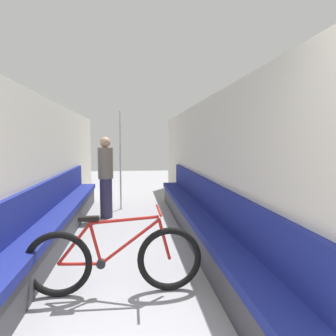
% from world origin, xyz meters
% --- Properties ---
extents(wall_left, '(0.10, 10.96, 2.24)m').
position_xyz_m(wall_left, '(-1.32, 3.88, 1.12)').
color(wall_left, beige).
rests_on(wall_left, ground).
extents(wall_right, '(0.10, 10.96, 2.24)m').
position_xyz_m(wall_right, '(1.32, 3.88, 1.12)').
color(wall_right, beige).
rests_on(wall_right, ground).
extents(bench_seat_row_left, '(0.41, 6.22, 0.95)m').
position_xyz_m(bench_seat_row_left, '(-1.10, 3.92, 0.32)').
color(bench_seat_row_left, '#3D3D42').
rests_on(bench_seat_row_left, ground).
extents(bench_seat_row_right, '(0.41, 6.22, 0.95)m').
position_xyz_m(bench_seat_row_right, '(1.10, 3.92, 0.32)').
color(bench_seat_row_right, '#3D3D42').
rests_on(bench_seat_row_right, ground).
extents(bicycle, '(1.78, 0.46, 0.86)m').
position_xyz_m(bicycle, '(-0.11, 2.34, 0.35)').
color(bicycle, black).
rests_on(bicycle, ground).
extents(grab_pole_near, '(0.08, 0.08, 2.22)m').
position_xyz_m(grab_pole_near, '(-0.20, 6.17, 1.08)').
color(grab_pole_near, gray).
rests_on(grab_pole_near, ground).
extents(passenger_standing, '(0.30, 0.30, 1.63)m').
position_xyz_m(passenger_standing, '(-0.46, 5.44, 0.84)').
color(passenger_standing, '#332D4C').
rests_on(passenger_standing, ground).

